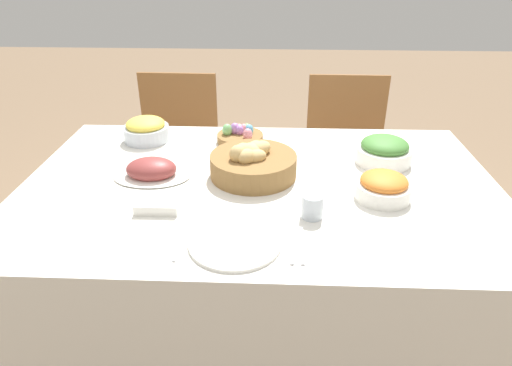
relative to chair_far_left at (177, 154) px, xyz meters
name	(u,v)px	position (x,y,z in m)	size (l,w,h in m)	color
ground_plane	(259,343)	(0.48, -0.86, -0.49)	(12.00, 12.00, 0.00)	#7F664C
dining_table	(259,271)	(0.48, -0.86, -0.10)	(1.64, 1.06, 0.77)	silver
chair_far_left	(177,154)	(0.00, 0.00, 0.00)	(0.43, 0.43, 0.90)	brown
chair_far_right	(346,157)	(0.91, 0.00, 0.00)	(0.42, 0.42, 0.90)	brown
bread_basket	(253,163)	(0.45, -0.81, 0.34)	(0.31, 0.31, 0.13)	olive
egg_basket	(240,136)	(0.39, -0.50, 0.31)	(0.19, 0.19, 0.08)	olive
ham_platter	(151,170)	(0.10, -0.83, 0.31)	(0.27, 0.19, 0.08)	white
green_salad_bowl	(384,151)	(0.94, -0.67, 0.33)	(0.21, 0.21, 0.10)	white
carrot_bowl	(383,187)	(0.88, -0.95, 0.33)	(0.18, 0.18, 0.09)	white
pineapple_bowl	(146,130)	(-0.01, -0.49, 0.33)	(0.19, 0.19, 0.10)	silver
dinner_plate	(235,243)	(0.43, -1.22, 0.29)	(0.26, 0.26, 0.01)	white
fork	(180,242)	(0.27, -1.22, 0.29)	(0.01, 0.17, 0.00)	silver
knife	(291,245)	(0.58, -1.22, 0.29)	(0.01, 0.17, 0.00)	silver
spoon	(302,245)	(0.61, -1.22, 0.29)	(0.01, 0.17, 0.00)	silver
drinking_cup	(312,206)	(0.65, -1.07, 0.32)	(0.07, 0.07, 0.07)	silver
butter_dish	(158,205)	(0.17, -1.05, 0.30)	(0.13, 0.08, 0.03)	white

